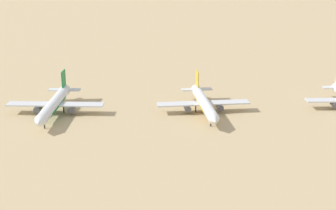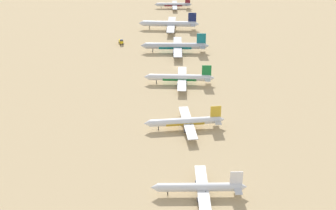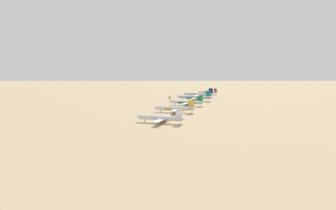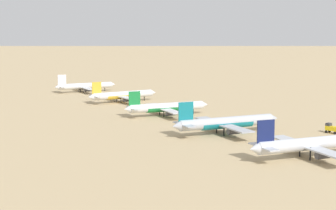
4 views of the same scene
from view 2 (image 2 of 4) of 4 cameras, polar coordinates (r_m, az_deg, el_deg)
name	(u,v)px [view 2 (image 2 of 4)]	position (r m, az deg, el deg)	size (l,w,h in m)	color
ground_plane	(178,68)	(312.66, 1.14, 4.36)	(1800.00, 1800.00, 0.00)	tan
parked_jet_0	(174,5)	(435.09, 0.66, 11.56)	(32.92, 26.84, 9.49)	#B2B7C1
parked_jet_1	(170,24)	(380.28, 0.21, 9.40)	(46.64, 38.14, 13.48)	silver
parked_jet_2	(176,46)	(335.55, 0.90, 6.86)	(46.90, 38.26, 13.53)	#B2B7C1
parked_jet_3	(180,78)	(288.78, 1.41, 3.19)	(41.84, 34.19, 12.09)	silver
parked_jet_4	(186,122)	(242.41, 2.06, -1.94)	(40.44, 32.75, 11.69)	silver
parked_jet_5	(200,187)	(198.51, 3.77, -9.51)	(38.70, 31.52, 11.16)	silver
service_truck	(121,41)	(352.94, -5.46, 7.38)	(3.55, 5.54, 3.90)	yellow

